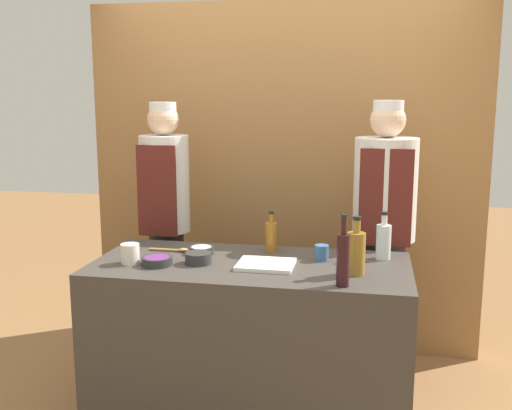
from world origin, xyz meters
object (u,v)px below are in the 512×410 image
(bottle_clear, at_px, (384,241))
(cup_cream, at_px, (130,254))
(cutting_board, at_px, (266,265))
(chef_right, at_px, (383,236))
(bottle_amber, at_px, (271,236))
(sauce_bowl_brown, at_px, (198,257))
(cup_blue, at_px, (322,253))
(bottle_vinegar, at_px, (356,252))
(bottle_wine, at_px, (343,258))
(wooden_spoon, at_px, (173,250))
(sauce_bowl_purple, at_px, (157,260))
(sauce_bowl_white, at_px, (201,250))
(chef_left, at_px, (166,225))

(bottle_clear, relative_size, cup_cream, 2.45)
(cutting_board, xyz_separation_m, bottle_clear, (0.59, 0.26, 0.09))
(chef_right, bearing_deg, cutting_board, -131.21)
(bottle_amber, bearing_deg, cutting_board, -85.62)
(cutting_board, bearing_deg, chef_right, 48.79)
(bottle_amber, height_order, chef_right, chef_right)
(sauce_bowl_brown, distance_m, cup_blue, 0.65)
(sauce_bowl_brown, xyz_separation_m, bottle_vinegar, (0.81, -0.04, 0.08))
(bottle_amber, bearing_deg, bottle_wine, -51.97)
(bottle_clear, xyz_separation_m, wooden_spoon, (-1.15, -0.07, -0.09))
(sauce_bowl_purple, bearing_deg, sauce_bowl_white, 57.06)
(cutting_board, xyz_separation_m, bottle_wine, (0.40, -0.24, 0.12))
(bottle_vinegar, height_order, chef_left, chef_left)
(bottle_clear, xyz_separation_m, chef_right, (0.01, 0.42, -0.07))
(sauce_bowl_brown, relative_size, bottle_wine, 0.41)
(sauce_bowl_white, height_order, chef_right, chef_right)
(cup_blue, height_order, chef_right, chef_right)
(chef_right, bearing_deg, wooden_spoon, -156.89)
(cutting_board, xyz_separation_m, wooden_spoon, (-0.56, 0.19, 0.00))
(bottle_wine, xyz_separation_m, cup_blue, (-0.13, 0.41, -0.09))
(sauce_bowl_brown, height_order, chef_right, chef_right)
(sauce_bowl_purple, relative_size, wooden_spoon, 0.71)
(bottle_amber, distance_m, chef_right, 0.73)
(sauce_bowl_white, bearing_deg, cup_cream, -140.84)
(sauce_bowl_white, bearing_deg, sauce_bowl_brown, -78.64)
(cup_blue, bearing_deg, cup_cream, -165.51)
(chef_right, bearing_deg, bottle_clear, -91.03)
(chef_left, bearing_deg, cutting_board, -41.29)
(sauce_bowl_purple, relative_size, chef_left, 0.09)
(cutting_board, xyz_separation_m, chef_right, (0.60, 0.68, 0.02))
(cup_cream, relative_size, chef_left, 0.06)
(sauce_bowl_purple, relative_size, bottle_vinegar, 0.55)
(sauce_bowl_brown, bearing_deg, sauce_bowl_purple, -161.18)
(bottle_wine, xyz_separation_m, cup_cream, (-1.10, 0.16, -0.08))
(sauce_bowl_white, height_order, wooden_spoon, sauce_bowl_white)
(sauce_bowl_purple, bearing_deg, chef_right, 33.56)
(chef_right, bearing_deg, chef_left, 180.00)
(bottle_wine, bearing_deg, cutting_board, 148.69)
(chef_left, bearing_deg, chef_right, -0.00)
(sauce_bowl_brown, distance_m, chef_left, 0.81)
(cup_blue, bearing_deg, sauce_bowl_brown, -163.61)
(cup_cream, bearing_deg, bottle_wine, -8.38)
(bottle_vinegar, relative_size, chef_left, 0.17)
(cutting_board, height_order, chef_right, chef_right)
(sauce_bowl_brown, distance_m, cutting_board, 0.35)
(sauce_bowl_brown, bearing_deg, bottle_wine, -16.94)
(chef_right, bearing_deg, bottle_amber, -148.20)
(bottle_clear, relative_size, chef_left, 0.15)
(cup_blue, xyz_separation_m, wooden_spoon, (-0.83, 0.02, -0.03))
(sauce_bowl_white, xyz_separation_m, wooden_spoon, (-0.17, 0.02, -0.01))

